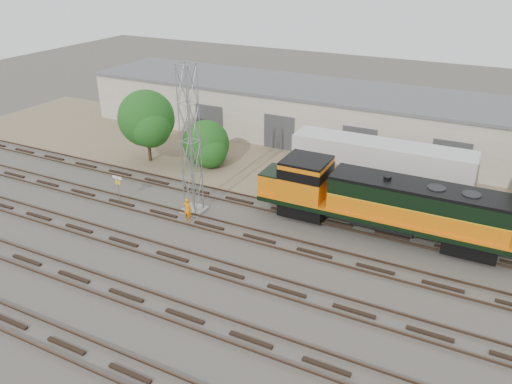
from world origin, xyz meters
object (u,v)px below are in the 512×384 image
at_px(locomotive, 380,202).
at_px(worker, 188,210).
at_px(signal_tower, 190,144).
at_px(semi_trailer, 385,163).

bearing_deg(locomotive, worker, -160.62).
height_order(locomotive, worker, locomotive).
bearing_deg(signal_tower, locomotive, 12.70).
bearing_deg(locomotive, semi_trailer, 101.03).
xyz_separation_m(locomotive, worker, (-12.69, -4.46, -1.53)).
bearing_deg(worker, semi_trailer, -140.12).
relative_size(locomotive, semi_trailer, 1.26).
xyz_separation_m(signal_tower, worker, (0.45, -1.50, -4.45)).
bearing_deg(worker, signal_tower, -76.93).
height_order(locomotive, semi_trailer, locomotive).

